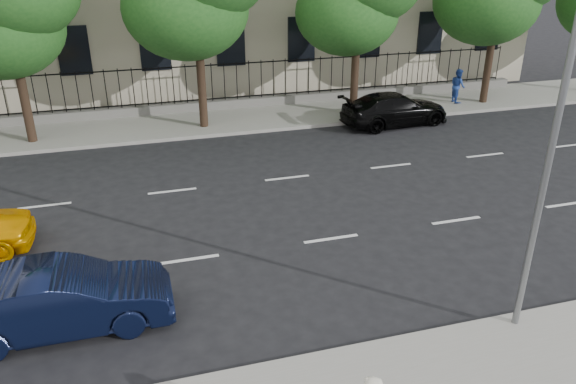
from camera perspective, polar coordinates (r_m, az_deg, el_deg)
name	(u,v)px	position (r m, az deg, el deg)	size (l,w,h in m)	color
ground	(366,288)	(13.99, 7.96, -9.61)	(120.00, 120.00, 0.00)	black
far_sidewalk	(245,118)	(26.13, -4.37, 7.46)	(60.00, 4.00, 0.15)	gray
lane_markings	(307,205)	(17.81, 1.91, -1.32)	(49.60, 4.62, 0.01)	silver
iron_fence	(237,97)	(27.57, -5.16, 9.60)	(30.00, 0.50, 2.20)	slate
street_light	(542,91)	(11.78, 24.41, 9.34)	(0.25, 3.32, 8.05)	slate
navy_sedan	(63,299)	(13.10, -21.89, -10.07)	(1.59, 4.57, 1.50)	black
black_sedan	(395,109)	(25.68, 10.80, 8.28)	(2.01, 4.94, 1.43)	black
pedestrian_far	(458,86)	(29.44, 16.87, 10.30)	(0.81, 0.63, 1.66)	navy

